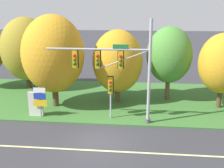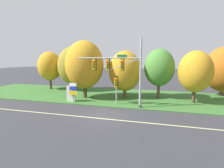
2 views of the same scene
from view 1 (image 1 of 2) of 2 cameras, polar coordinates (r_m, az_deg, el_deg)
The scene contains 12 objects.
ground_plane at distance 18.32m, azimuth -2.74°, elevation -11.52°, with size 160.00×160.00×0.00m, color #333338.
lane_stripe at distance 17.27m, azimuth -3.33°, elevation -13.32°, with size 36.00×0.16×0.01m, color beige.
grass_verge at distance 25.85m, azimuth -0.08°, elevation -3.04°, with size 48.00×11.50×0.10m, color #386B2D.
traffic_signal_mast at distance 19.63m, azimuth 1.13°, elevation 3.82°, with size 7.47×0.49×7.44m.
pedestrian_signal_near_kerb at distance 20.57m, azimuth -0.34°, elevation -0.84°, with size 0.46×0.55×3.30m.
route_sign_post at distance 21.89m, azimuth -14.44°, elevation -2.92°, with size 1.07×0.08×2.38m.
tree_left_of_mast at distance 29.40m, azimuth -17.00°, elevation 6.81°, with size 5.04×5.04×7.21m.
tree_behind_signpost at distance 23.39m, azimuth -11.88°, elevation 5.96°, with size 5.08×5.08×7.63m.
tree_mid_verge at distance 24.32m, azimuth 1.14°, elevation 4.62°, with size 4.36×4.36×6.32m.
tree_tall_centre at distance 25.22m, azimuth 11.55°, elevation 5.80°, with size 3.97×3.97×6.55m.
tree_right_far at distance 24.37m, azimuth 21.64°, elevation 3.88°, with size 3.93×3.93×6.20m.
info_kiosk at distance 22.42m, azimuth -15.23°, elevation -3.93°, with size 1.10×0.24×1.90m.
Camera 1 is at (2.47, -16.08, 8.41)m, focal length 45.00 mm.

